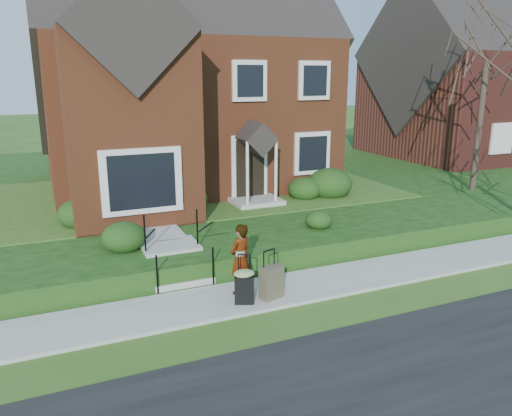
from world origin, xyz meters
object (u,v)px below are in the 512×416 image
front_steps (175,258)px  woman (240,259)px  suitcase_black (244,284)px  suitcase_olive (271,282)px

front_steps → woman: bearing=-58.0°
suitcase_black → suitcase_olive: size_ratio=1.00×
front_steps → suitcase_black: front_steps is taller
suitcase_olive → suitcase_black: bearing=163.6°
suitcase_olive → front_steps: bearing=108.6°
woman → suitcase_olive: bearing=111.6°
suitcase_olive → woman: bearing=118.8°
front_steps → woman: (1.05, -1.69, 0.40)m
woman → suitcase_black: size_ratio=1.47×
suitcase_black → suitcase_olive: suitcase_black is taller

